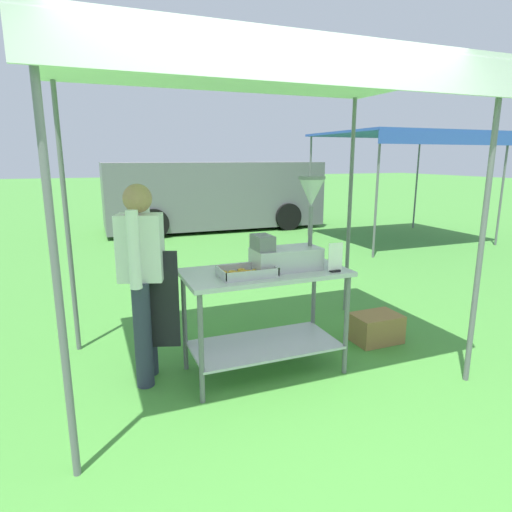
# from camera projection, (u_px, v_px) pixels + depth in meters

# --- Properties ---
(ground_plane) EXTENTS (70.00, 70.00, 0.00)m
(ground_plane) POSITION_uv_depth(u_px,v_px,m) (154.00, 254.00, 8.26)
(ground_plane) COLOR #478E38
(stall_canopy) EXTENTS (3.19, 2.01, 2.49)m
(stall_canopy) POSITION_uv_depth(u_px,v_px,m) (261.00, 78.00, 3.29)
(stall_canopy) COLOR slate
(stall_canopy) RESTS_ON ground
(donut_cart) EXTENTS (1.35, 0.67, 0.90)m
(donut_cart) POSITION_uv_depth(u_px,v_px,m) (265.00, 299.00, 3.59)
(donut_cart) COLOR #B7B7BC
(donut_cart) RESTS_ON ground
(donut_tray) EXTENTS (0.44, 0.27, 0.07)m
(donut_tray) POSITION_uv_depth(u_px,v_px,m) (247.00, 273.00, 3.37)
(donut_tray) COLOR #B7B7BC
(donut_tray) RESTS_ON donut_cart
(donut_fryer) EXTENTS (0.61, 0.28, 0.76)m
(donut_fryer) POSITION_uv_depth(u_px,v_px,m) (291.00, 240.00, 3.53)
(donut_fryer) COLOR #B7B7BC
(donut_fryer) RESTS_ON donut_cart
(menu_sign) EXTENTS (0.13, 0.05, 0.24)m
(menu_sign) POSITION_uv_depth(u_px,v_px,m) (335.00, 260.00, 3.47)
(menu_sign) COLOR black
(menu_sign) RESTS_ON donut_cart
(vendor) EXTENTS (0.46, 0.53, 1.61)m
(vendor) POSITION_uv_depth(u_px,v_px,m) (143.00, 274.00, 3.40)
(vendor) COLOR #2D3347
(vendor) RESTS_ON ground
(supply_crate) EXTENTS (0.47, 0.34, 0.28)m
(supply_crate) POSITION_uv_depth(u_px,v_px,m) (376.00, 328.00, 4.31)
(supply_crate) COLOR olive
(supply_crate) RESTS_ON ground
(van_grey) EXTENTS (5.43, 2.14, 1.69)m
(van_grey) POSITION_uv_depth(u_px,v_px,m) (214.00, 194.00, 11.11)
(van_grey) COLOR slate
(van_grey) RESTS_ON ground
(neighbour_tent) EXTENTS (3.30, 2.69, 2.32)m
(neighbour_tent) POSITION_uv_depth(u_px,v_px,m) (406.00, 136.00, 9.12)
(neighbour_tent) COLOR slate
(neighbour_tent) RESTS_ON ground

